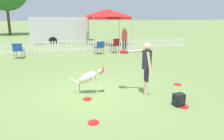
{
  "coord_description": "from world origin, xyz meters",
  "views": [
    {
      "loc": [
        -1.48,
        -6.25,
        2.31
      ],
      "look_at": [
        0.4,
        -0.21,
        0.75
      ],
      "focal_mm": 35.0,
      "sensor_mm": 36.0,
      "label": 1
    }
  ],
  "objects_px": {
    "backpack_on_grass": "(179,100)",
    "spectator_standing": "(124,38)",
    "folding_chair_center": "(18,49)",
    "folding_chair_green_right": "(99,46)",
    "frisbee_near_handler": "(178,84)",
    "handler_person": "(145,62)",
    "frisbee_near_dog": "(87,99)",
    "folding_chair_blue_left": "(115,44)",
    "frisbee_midfield": "(184,107)",
    "equipment_trailer": "(60,30)",
    "canopy_tent_main": "(108,14)",
    "frisbee_far_scatter": "(93,122)",
    "leaping_dog": "(89,77)"
  },
  "relations": [
    {
      "from": "backpack_on_grass",
      "to": "spectator_standing",
      "type": "relative_size",
      "value": 0.2
    },
    {
      "from": "folding_chair_center",
      "to": "folding_chair_green_right",
      "type": "distance_m",
      "value": 4.7
    },
    {
      "from": "frisbee_near_handler",
      "to": "backpack_on_grass",
      "type": "height_order",
      "value": "backpack_on_grass"
    },
    {
      "from": "handler_person",
      "to": "frisbee_near_handler",
      "type": "bearing_deg",
      "value": -51.78
    },
    {
      "from": "frisbee_near_dog",
      "to": "folding_chair_blue_left",
      "type": "height_order",
      "value": "folding_chair_blue_left"
    },
    {
      "from": "frisbee_midfield",
      "to": "folding_chair_green_right",
      "type": "distance_m",
      "value": 8.71
    },
    {
      "from": "frisbee_near_dog",
      "to": "equipment_trailer",
      "type": "height_order",
      "value": "equipment_trailer"
    },
    {
      "from": "frisbee_near_handler",
      "to": "folding_chair_center",
      "type": "height_order",
      "value": "folding_chair_center"
    },
    {
      "from": "folding_chair_green_right",
      "to": "canopy_tent_main",
      "type": "distance_m",
      "value": 4.92
    },
    {
      "from": "frisbee_near_dog",
      "to": "frisbee_far_scatter",
      "type": "relative_size",
      "value": 1.0
    },
    {
      "from": "frisbee_near_dog",
      "to": "backpack_on_grass",
      "type": "distance_m",
      "value": 2.53
    },
    {
      "from": "leaping_dog",
      "to": "canopy_tent_main",
      "type": "relative_size",
      "value": 0.36
    },
    {
      "from": "frisbee_midfield",
      "to": "folding_chair_blue_left",
      "type": "bearing_deg",
      "value": 83.32
    },
    {
      "from": "canopy_tent_main",
      "to": "frisbee_near_dog",
      "type": "bearing_deg",
      "value": -109.07
    },
    {
      "from": "handler_person",
      "to": "folding_chair_blue_left",
      "type": "relative_size",
      "value": 1.71
    },
    {
      "from": "handler_person",
      "to": "frisbee_midfield",
      "type": "distance_m",
      "value": 1.65
    },
    {
      "from": "handler_person",
      "to": "frisbee_far_scatter",
      "type": "xyz_separation_m",
      "value": [
        -1.88,
        -1.36,
        -0.98
      ]
    },
    {
      "from": "handler_person",
      "to": "frisbee_near_dog",
      "type": "height_order",
      "value": "handler_person"
    },
    {
      "from": "frisbee_near_handler",
      "to": "canopy_tent_main",
      "type": "distance_m",
      "value": 11.41
    },
    {
      "from": "handler_person",
      "to": "frisbee_near_handler",
      "type": "relative_size",
      "value": 6.09
    },
    {
      "from": "handler_person",
      "to": "canopy_tent_main",
      "type": "relative_size",
      "value": 0.52
    },
    {
      "from": "folding_chair_blue_left",
      "to": "spectator_standing",
      "type": "xyz_separation_m",
      "value": [
        0.42,
        -0.53,
        0.44
      ]
    },
    {
      "from": "folding_chair_center",
      "to": "equipment_trailer",
      "type": "relative_size",
      "value": 0.15
    },
    {
      "from": "folding_chair_blue_left",
      "to": "canopy_tent_main",
      "type": "relative_size",
      "value": 0.31
    },
    {
      "from": "handler_person",
      "to": "frisbee_near_dog",
      "type": "distance_m",
      "value": 1.99
    },
    {
      "from": "folding_chair_blue_left",
      "to": "leaping_dog",
      "type": "bearing_deg",
      "value": 51.47
    },
    {
      "from": "equipment_trailer",
      "to": "canopy_tent_main",
      "type": "bearing_deg",
      "value": -25.91
    },
    {
      "from": "canopy_tent_main",
      "to": "equipment_trailer",
      "type": "xyz_separation_m",
      "value": [
        -3.63,
        2.26,
        -1.29
      ]
    },
    {
      "from": "frisbee_far_scatter",
      "to": "frisbee_midfield",
      "type": "bearing_deg",
      "value": 3.62
    },
    {
      "from": "folding_chair_blue_left",
      "to": "folding_chair_center",
      "type": "xyz_separation_m",
      "value": [
        -5.82,
        -0.33,
        -0.04
      ]
    },
    {
      "from": "backpack_on_grass",
      "to": "folding_chair_center",
      "type": "distance_m",
      "value": 9.68
    },
    {
      "from": "frisbee_near_handler",
      "to": "frisbee_far_scatter",
      "type": "xyz_separation_m",
      "value": [
        -3.41,
        -1.87,
        0.0
      ]
    },
    {
      "from": "frisbee_near_handler",
      "to": "equipment_trailer",
      "type": "distance_m",
      "value": 13.73
    },
    {
      "from": "folding_chair_center",
      "to": "leaping_dog",
      "type": "bearing_deg",
      "value": 121.46
    },
    {
      "from": "frisbee_near_handler",
      "to": "folding_chair_green_right",
      "type": "xyz_separation_m",
      "value": [
        -1.04,
        6.98,
        0.47
      ]
    },
    {
      "from": "folding_chair_green_right",
      "to": "equipment_trailer",
      "type": "relative_size",
      "value": 0.14
    },
    {
      "from": "backpack_on_grass",
      "to": "folding_chair_green_right",
      "type": "bearing_deg",
      "value": 89.98
    },
    {
      "from": "canopy_tent_main",
      "to": "handler_person",
      "type": "bearing_deg",
      "value": -100.96
    },
    {
      "from": "frisbee_midfield",
      "to": "folding_chair_green_right",
      "type": "xyz_separation_m",
      "value": [
        -0.08,
        8.7,
        0.47
      ]
    },
    {
      "from": "spectator_standing",
      "to": "folding_chair_center",
      "type": "bearing_deg",
      "value": -16.04
    },
    {
      "from": "handler_person",
      "to": "frisbee_midfield",
      "type": "relative_size",
      "value": 6.09
    },
    {
      "from": "folding_chair_green_right",
      "to": "spectator_standing",
      "type": "height_order",
      "value": "spectator_standing"
    },
    {
      "from": "frisbee_far_scatter",
      "to": "folding_chair_blue_left",
      "type": "xyz_separation_m",
      "value": [
        3.5,
        9.06,
        0.55
      ]
    },
    {
      "from": "frisbee_near_handler",
      "to": "frisbee_midfield",
      "type": "bearing_deg",
      "value": -119.23
    },
    {
      "from": "leaping_dog",
      "to": "frisbee_near_dog",
      "type": "relative_size",
      "value": 4.23
    },
    {
      "from": "folding_chair_green_right",
      "to": "frisbee_midfield",
      "type": "bearing_deg",
      "value": 78.53
    },
    {
      "from": "leaping_dog",
      "to": "frisbee_far_scatter",
      "type": "distance_m",
      "value": 2.0
    },
    {
      "from": "handler_person",
      "to": "canopy_tent_main",
      "type": "height_order",
      "value": "canopy_tent_main"
    },
    {
      "from": "backpack_on_grass",
      "to": "folding_chair_blue_left",
      "type": "distance_m",
      "value": 8.87
    },
    {
      "from": "folding_chair_blue_left",
      "to": "spectator_standing",
      "type": "distance_m",
      "value": 0.81
    }
  ]
}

